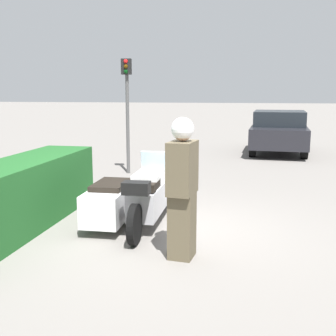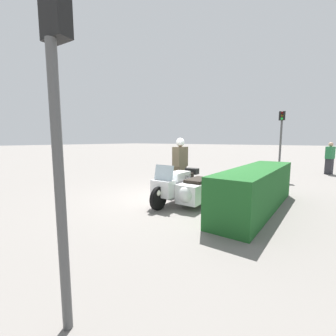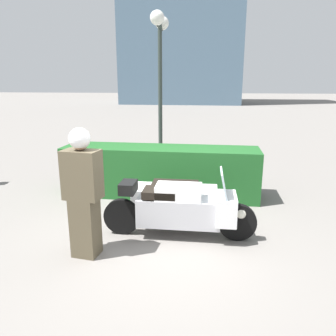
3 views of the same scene
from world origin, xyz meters
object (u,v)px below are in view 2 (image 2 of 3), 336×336
Objects in this scene: hedge_bush_curbside at (256,189)px; traffic_light_near at (59,114)px; officer_rider at (180,163)px; pedestrian_bystander at (330,158)px; traffic_light_far at (281,134)px; police_motorcycle at (187,188)px.

traffic_light_near is at bearing -4.79° from hedge_bush_curbside.
hedge_bush_curbside is at bearing 174.09° from officer_rider.
pedestrian_bystander is (-13.40, 1.84, -1.18)m from traffic_light_near.
hedge_bush_curbside is 1.38× the size of traffic_light_far.
pedestrian_bystander is (-7.87, 4.20, -0.14)m from officer_rider.
traffic_light_far is at bearing -108.68° from officer_rider.
traffic_light_near reaches higher than pedestrian_bystander.
pedestrian_bystander is at bearing -13.15° from traffic_light_near.
police_motorcycle is at bearing -18.15° from traffic_light_far.
pedestrian_bystander is at bearing 160.12° from police_motorcycle.
traffic_light_near reaches higher than hedge_bush_curbside.
traffic_light_far is (-10.41, -0.03, 0.03)m from traffic_light_near.
pedestrian_bystander is at bearing 170.45° from hedge_bush_curbside.
traffic_light_far reaches higher than pedestrian_bystander.
police_motorcycle is 0.58× the size of hedge_bush_curbside.
hedge_bush_curbside is at bearing 101.09° from pedestrian_bystander.
traffic_light_near is at bearing 102.81° from pedestrian_bystander.
traffic_light_near is 0.98× the size of traffic_light_far.
pedestrian_bystander is at bearing -111.27° from officer_rider.
traffic_light_far is (-4.88, 2.32, 1.07)m from officer_rider.
traffic_light_far is at bearing -175.39° from hedge_bush_curbside.
pedestrian_bystander is (-2.99, 1.87, -1.21)m from traffic_light_far.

